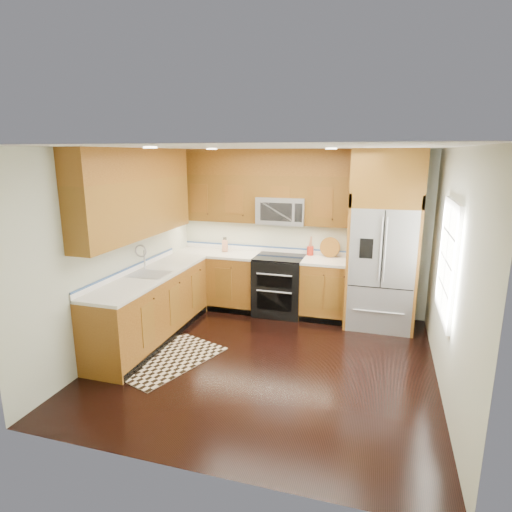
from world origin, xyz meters
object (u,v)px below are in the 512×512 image
(range, at_px, (279,285))
(rug, at_px, (169,359))
(knife_block, at_px, (225,246))
(refrigerator, at_px, (383,240))
(utensil_crock, at_px, (310,249))

(range, bearing_deg, rug, -115.78)
(rug, xyz_separation_m, knife_block, (-0.01, 2.08, 1.04))
(rug, relative_size, knife_block, 5.53)
(range, bearing_deg, refrigerator, -1.40)
(refrigerator, xyz_separation_m, knife_block, (-2.51, 0.15, -0.26))
(refrigerator, bearing_deg, utensil_crock, 164.61)
(range, height_order, refrigerator, refrigerator)
(knife_block, height_order, utensil_crock, utensil_crock)
(knife_block, bearing_deg, rug, -89.69)
(refrigerator, bearing_deg, range, 178.60)
(rug, distance_m, utensil_crock, 2.83)
(range, xyz_separation_m, utensil_crock, (0.44, 0.27, 0.57))
(knife_block, bearing_deg, utensil_crock, 6.19)
(utensil_crock, bearing_deg, knife_block, -173.81)
(range, relative_size, utensil_crock, 3.13)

